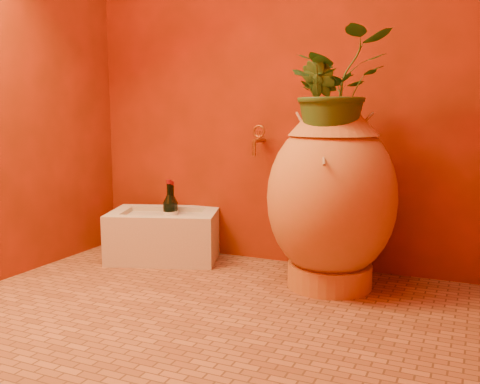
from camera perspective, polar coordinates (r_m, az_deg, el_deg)
The scene contains 10 objects.
floor at distance 2.45m, azimuth -3.88°, elevation -13.19°, with size 2.50×2.50×0.00m, color brown.
wall_back at distance 3.21m, azimuth 4.62°, elevation 14.70°, with size 2.50×0.02×2.50m, color #601F05.
amphora at distance 2.77m, azimuth 9.72°, elevation -0.57°, with size 0.68×0.68×0.95m.
stone_basin at distance 3.35m, azimuth -8.07°, elevation -4.66°, with size 0.76×0.65×0.30m.
wine_bottle_a at distance 3.35m, azimuth -7.32°, elevation -2.29°, with size 0.08×0.08×0.32m.
wine_bottle_b at distance 3.40m, azimuth -7.23°, elevation -2.20°, with size 0.08×0.08×0.31m.
wine_bottle_c at distance 3.32m, azimuth -7.54°, elevation -2.31°, with size 0.08×0.08×0.33m.
wall_tap at distance 3.15m, azimuth 1.92°, elevation 5.68°, with size 0.08×0.16×0.18m.
plant_main at distance 2.71m, azimuth 10.05°, elevation 10.82°, with size 0.50×0.43×0.56m, color #274B1B.
plant_side at distance 2.70m, azimuth 8.51°, elevation 9.45°, with size 0.22×0.18×0.40m, color #274B1B.
Camera 1 is at (1.08, -2.00, 0.91)m, focal length 40.00 mm.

